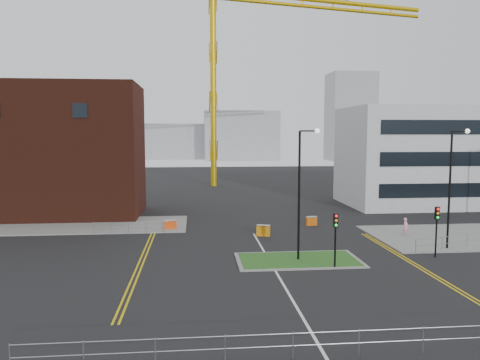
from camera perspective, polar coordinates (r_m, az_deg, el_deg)
The scene contains 26 objects.
ground at distance 25.43m, azimuth 6.61°, elevation -14.67°, with size 200.00×200.00×0.00m, color black.
pavement_left at distance 48.49m, azimuth -23.40°, elevation -5.19°, with size 28.00×8.00×0.12m, color slate.
island_kerb at distance 33.27m, azimuth 7.11°, elevation -9.66°, with size 8.60×4.60×0.08m, color slate.
grass_island at distance 33.27m, azimuth 7.11°, elevation -9.63°, with size 8.00×4.00×0.12m, color #25541C.
brick_building at distance 54.36m, azimuth -24.73°, elevation 3.10°, with size 24.20×10.07×14.24m.
office_block at distance 63.48m, azimuth 23.88°, elevation 2.67°, with size 25.00×12.20×12.00m.
tower_crane at distance 81.72m, azimuth 0.92°, elevation 17.06°, with size 51.88×12.83×35.95m.
streetlamp_island at distance 32.32m, azimuth 7.60°, elevation -0.42°, with size 1.46×0.36×9.18m.
streetlamp_right_near at distance 38.64m, azimuth 24.51°, elevation 0.11°, with size 1.46×0.36×9.18m.
traffic_light_island at distance 31.29m, azimuth 11.57°, elevation -5.97°, with size 0.28×0.33×3.65m.
traffic_light_right at distance 36.19m, azimuth 22.87°, elevation -4.72°, with size 0.28×0.33×3.65m.
railing_front at distance 19.75m, azimuth 10.48°, elevation -18.47°, with size 24.05×0.05×1.10m.
railing_left at distance 42.50m, azimuth -13.44°, elevation -5.42°, with size 6.05×0.05×1.10m.
centre_line at distance 27.27m, azimuth 5.71°, elevation -13.22°, with size 0.15×30.00×0.01m, color silver.
yellow_left_a at distance 34.67m, azimuth -11.94°, elevation -9.17°, with size 0.12×24.00×0.01m, color gold.
yellow_left_b at distance 34.64m, azimuth -11.44°, elevation -9.18°, with size 0.12×24.00×0.01m, color gold.
yellow_right_a at distance 33.90m, azimuth 20.53°, elevation -9.76°, with size 0.12×20.00×0.01m, color gold.
yellow_right_b at distance 34.03m, azimuth 20.99°, elevation -9.72°, with size 0.12×20.00×0.01m, color gold.
skyline_a at distance 147.50m, azimuth -19.29°, elevation 6.25°, with size 18.00×12.00×22.00m, color gray.
skyline_b at distance 154.04m, azimuth 0.14°, elevation 5.41°, with size 24.00×12.00×16.00m, color gray.
skyline_c at distance 156.61m, azimuth 13.29°, elevation 7.46°, with size 14.00×12.00×28.00m, color gray.
skyline_d at distance 163.35m, azimuth -6.53°, elevation 4.69°, with size 30.00×12.00×12.00m, color gray.
pedestrian at distance 42.54m, azimuth 19.54°, elevation -5.47°, with size 0.61×0.40×1.66m, color pink.
barrier_left at distance 43.47m, azimuth -8.48°, elevation -5.40°, with size 1.14×0.49×0.93m.
barrier_mid at distance 40.58m, azimuth 2.86°, elevation -6.11°, with size 1.21×0.70×0.97m.
barrier_right at distance 45.63m, azimuth 8.70°, elevation -4.91°, with size 1.08×0.49×0.88m.
Camera 1 is at (-5.08, -23.30, 8.85)m, focal length 35.00 mm.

